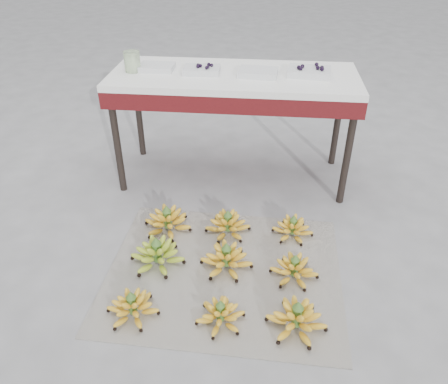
# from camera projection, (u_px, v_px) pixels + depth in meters

# --- Properties ---
(ground) EXTENTS (60.00, 60.00, 0.00)m
(ground) POSITION_uv_depth(u_px,v_px,m) (214.00, 262.00, 2.44)
(ground) COLOR slate
(ground) RESTS_ON ground
(newspaper_mat) EXTENTS (1.28, 1.08, 0.01)m
(newspaper_mat) POSITION_uv_depth(u_px,v_px,m) (224.00, 272.00, 2.37)
(newspaper_mat) COLOR silver
(newspaper_mat) RESTS_ON ground
(bunch_front_left) EXTENTS (0.31, 0.31, 0.15)m
(bunch_front_left) POSITION_uv_depth(u_px,v_px,m) (133.00, 307.00, 2.09)
(bunch_front_left) COLOR gold
(bunch_front_left) RESTS_ON newspaper_mat
(bunch_front_center) EXTENTS (0.26, 0.26, 0.14)m
(bunch_front_center) POSITION_uv_depth(u_px,v_px,m) (220.00, 314.00, 2.06)
(bunch_front_center) COLOR gold
(bunch_front_center) RESTS_ON newspaper_mat
(bunch_front_right) EXTENTS (0.36, 0.36, 0.17)m
(bunch_front_right) POSITION_uv_depth(u_px,v_px,m) (297.00, 319.00, 2.03)
(bunch_front_right) COLOR gold
(bunch_front_right) RESTS_ON newspaper_mat
(bunch_mid_left) EXTENTS (0.35, 0.35, 0.18)m
(bunch_mid_left) POSITION_uv_depth(u_px,v_px,m) (157.00, 254.00, 2.39)
(bunch_mid_left) COLOR olive
(bunch_mid_left) RESTS_ON newspaper_mat
(bunch_mid_center) EXTENTS (0.34, 0.34, 0.17)m
(bunch_mid_center) POSITION_uv_depth(u_px,v_px,m) (226.00, 259.00, 2.37)
(bunch_mid_center) COLOR gold
(bunch_mid_center) RESTS_ON newspaper_mat
(bunch_mid_right) EXTENTS (0.33, 0.33, 0.15)m
(bunch_mid_right) POSITION_uv_depth(u_px,v_px,m) (294.00, 269.00, 2.31)
(bunch_mid_right) COLOR gold
(bunch_mid_right) RESTS_ON newspaper_mat
(bunch_back_left) EXTENTS (0.35, 0.35, 0.18)m
(bunch_back_left) POSITION_uv_depth(u_px,v_px,m) (168.00, 221.00, 2.65)
(bunch_back_left) COLOR gold
(bunch_back_left) RESTS_ON newspaper_mat
(bunch_back_center) EXTENTS (0.30, 0.30, 0.16)m
(bunch_back_center) POSITION_uv_depth(u_px,v_px,m) (228.00, 225.00, 2.63)
(bunch_back_center) COLOR gold
(bunch_back_center) RESTS_ON newspaper_mat
(bunch_back_right) EXTENTS (0.27, 0.27, 0.15)m
(bunch_back_right) POSITION_uv_depth(u_px,v_px,m) (293.00, 228.00, 2.61)
(bunch_back_right) COLOR gold
(bunch_back_right) RESTS_ON newspaper_mat
(vendor_table) EXTENTS (1.60, 0.64, 0.77)m
(vendor_table) POSITION_uv_depth(u_px,v_px,m) (234.00, 86.00, 2.86)
(vendor_table) COLOR black
(vendor_table) RESTS_ON ground
(tray_far_left) EXTENTS (0.23, 0.16, 0.04)m
(tray_far_left) POSITION_uv_depth(u_px,v_px,m) (157.00, 67.00, 2.86)
(tray_far_left) COLOR silver
(tray_far_left) RESTS_ON vendor_table
(tray_left) EXTENTS (0.24, 0.17, 0.06)m
(tray_left) POSITION_uv_depth(u_px,v_px,m) (202.00, 70.00, 2.81)
(tray_left) COLOR silver
(tray_left) RESTS_ON vendor_table
(tray_right) EXTENTS (0.26, 0.19, 0.04)m
(tray_right) POSITION_uv_depth(u_px,v_px,m) (258.00, 72.00, 2.76)
(tray_right) COLOR silver
(tray_right) RESTS_ON vendor_table
(tray_far_right) EXTENTS (0.29, 0.22, 0.07)m
(tray_far_right) POSITION_uv_depth(u_px,v_px,m) (309.00, 72.00, 2.77)
(tray_far_right) COLOR silver
(tray_far_right) RESTS_ON vendor_table
(glass_jar) EXTENTS (0.12, 0.12, 0.13)m
(glass_jar) POSITION_uv_depth(u_px,v_px,m) (132.00, 61.00, 2.81)
(glass_jar) COLOR beige
(glass_jar) RESTS_ON vendor_table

